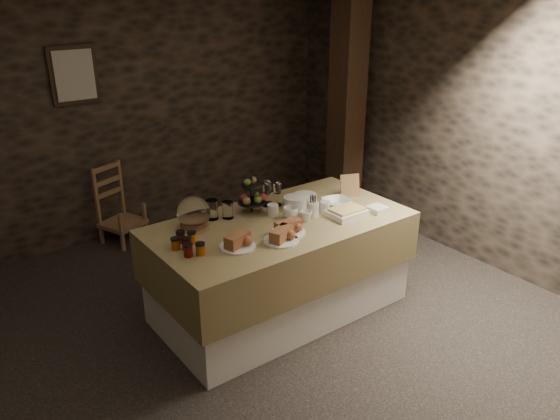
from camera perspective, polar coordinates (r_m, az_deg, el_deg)
ground_plane at (r=4.27m, az=-5.08°, el=-14.41°), size 5.50×5.00×0.01m
room_shell at (r=3.55m, az=-5.96°, el=6.05°), size 5.52×5.02×2.60m
buffet_table at (r=4.48m, az=0.01°, el=-5.23°), size 2.07×1.10×0.82m
chair at (r=6.00m, az=-16.46°, el=0.25°), size 0.50×0.49×0.65m
timber_column at (r=6.16m, az=6.99°, el=10.73°), size 0.30×0.30×2.60m
framed_picture at (r=5.68m, az=-20.72°, el=13.05°), size 0.45×0.04×0.55m
plate_stack_a at (r=4.56m, az=1.56°, el=0.79°), size 0.19×0.19×0.10m
plate_stack_b at (r=4.66m, az=2.61°, el=1.17°), size 0.20×0.20×0.08m
cutlery_holder at (r=4.41m, az=3.43°, el=0.09°), size 0.10×0.10×0.12m
cup_a at (r=4.35m, az=1.10°, el=-0.33°), size 0.16×0.16×0.10m
cup_b at (r=4.31m, az=2.73°, el=-0.65°), size 0.10×0.10×0.09m
mug_c at (r=4.42m, az=-0.75°, el=0.01°), size 0.09×0.09×0.09m
mug_d at (r=4.50m, az=4.72°, el=0.34°), size 0.08×0.08×0.09m
bowl at (r=4.63m, az=5.89°, el=0.77°), size 0.28×0.28×0.06m
cake_dome at (r=4.24m, az=-9.01°, el=-0.48°), size 0.26×0.26×0.26m
fruit_stand at (r=4.45m, az=-2.88°, el=1.35°), size 0.24×0.24×0.33m
bread_platter_left at (r=3.90m, az=-4.45°, el=-3.40°), size 0.26×0.26×0.11m
bread_platter_center at (r=3.98m, az=0.12°, el=-2.79°), size 0.26×0.26×0.11m
bread_platter_right at (r=4.10m, az=0.86°, el=-1.96°), size 0.26×0.26×0.11m
jam_jars at (r=3.93m, az=-9.68°, el=-3.54°), size 0.20×0.32×0.07m
tart_dish at (r=4.44m, az=6.98°, el=-0.23°), size 0.30×0.22×0.07m
square_dish at (r=4.57m, az=10.12°, el=0.10°), size 0.14×0.14×0.04m
menu_frame at (r=4.83m, az=7.31°, el=2.44°), size 0.18×0.13×0.22m
storage_jar_a at (r=4.37m, az=-7.12°, el=0.05°), size 0.10×0.10×0.16m
storage_jar_b at (r=4.38m, az=-5.49°, el=0.01°), size 0.09×0.09×0.14m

